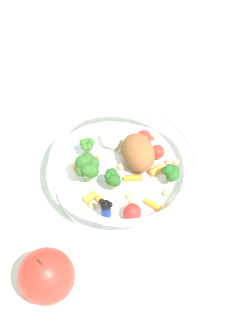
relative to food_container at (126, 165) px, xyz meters
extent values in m
plane|color=silver|center=(0.01, -0.01, -0.03)|extent=(2.40, 2.40, 0.00)
cylinder|color=white|center=(0.00, -0.01, -0.03)|extent=(0.22, 0.22, 0.01)
torus|color=white|center=(0.00, -0.01, 0.02)|extent=(0.23, 0.23, 0.01)
ellipsoid|color=brown|center=(0.02, 0.02, 0.00)|extent=(0.07, 0.09, 0.05)
cylinder|color=#8EB766|center=(0.07, -0.01, -0.01)|extent=(0.01, 0.01, 0.02)
sphere|color=#23561E|center=(0.08, -0.01, 0.01)|extent=(0.02, 0.02, 0.02)
sphere|color=#23561E|center=(0.08, -0.01, 0.01)|extent=(0.01, 0.01, 0.01)
sphere|color=#23561E|center=(0.07, -0.01, 0.01)|extent=(0.01, 0.01, 0.01)
sphere|color=#23561E|center=(0.07, -0.01, 0.01)|extent=(0.02, 0.02, 0.02)
sphere|color=#23561E|center=(0.06, -0.01, 0.01)|extent=(0.01, 0.01, 0.01)
sphere|color=#23561E|center=(0.07, -0.02, 0.00)|extent=(0.01, 0.01, 0.01)
sphere|color=#23561E|center=(0.07, -0.02, 0.00)|extent=(0.02, 0.02, 0.02)
sphere|color=#23561E|center=(0.08, -0.02, 0.00)|extent=(0.02, 0.02, 0.02)
cylinder|color=#8EB766|center=(-0.02, -0.03, -0.01)|extent=(0.01, 0.01, 0.02)
sphere|color=#23561E|center=(-0.01, -0.03, 0.01)|extent=(0.02, 0.02, 0.02)
sphere|color=#23561E|center=(-0.01, -0.03, 0.01)|extent=(0.01, 0.01, 0.01)
sphere|color=#23561E|center=(-0.02, -0.02, 0.01)|extent=(0.02, 0.02, 0.02)
sphere|color=#23561E|center=(-0.02, -0.02, 0.01)|extent=(0.01, 0.01, 0.01)
sphere|color=#23561E|center=(-0.02, -0.03, 0.01)|extent=(0.01, 0.01, 0.01)
sphere|color=#23561E|center=(-0.02, -0.03, 0.01)|extent=(0.01, 0.01, 0.01)
sphere|color=#23561E|center=(-0.02, -0.04, 0.01)|extent=(0.02, 0.02, 0.02)
sphere|color=#23561E|center=(-0.01, -0.04, 0.01)|extent=(0.02, 0.02, 0.02)
cylinder|color=#7FAD5B|center=(-0.06, -0.02, -0.01)|extent=(0.01, 0.01, 0.03)
sphere|color=#2D6023|center=(-0.05, -0.02, 0.02)|extent=(0.02, 0.02, 0.02)
sphere|color=#2D6023|center=(-0.05, -0.01, 0.02)|extent=(0.02, 0.02, 0.02)
sphere|color=#2D6023|center=(-0.06, -0.01, 0.02)|extent=(0.02, 0.02, 0.02)
sphere|color=#2D6023|center=(-0.06, -0.01, 0.02)|extent=(0.02, 0.02, 0.02)
sphere|color=#2D6023|center=(-0.07, -0.02, 0.02)|extent=(0.02, 0.02, 0.02)
sphere|color=#2D6023|center=(-0.07, -0.02, 0.01)|extent=(0.02, 0.02, 0.02)
sphere|color=#2D6023|center=(-0.06, -0.03, 0.02)|extent=(0.02, 0.02, 0.02)
sphere|color=#2D6023|center=(-0.05, -0.02, 0.02)|extent=(0.02, 0.02, 0.02)
cylinder|color=#7FAD5B|center=(-0.06, 0.04, -0.01)|extent=(0.01, 0.01, 0.02)
sphere|color=#386B28|center=(-0.05, 0.04, 0.01)|extent=(0.01, 0.01, 0.01)
sphere|color=#386B28|center=(-0.06, 0.04, 0.01)|extent=(0.02, 0.02, 0.02)
sphere|color=#386B28|center=(-0.06, 0.04, 0.01)|extent=(0.01, 0.01, 0.01)
sphere|color=#386B28|center=(-0.07, 0.04, 0.01)|extent=(0.01, 0.01, 0.01)
sphere|color=#386B28|center=(-0.07, 0.03, 0.01)|extent=(0.01, 0.01, 0.01)
sphere|color=#386B28|center=(-0.06, 0.03, 0.01)|extent=(0.01, 0.01, 0.01)
sphere|color=silver|center=(-0.02, 0.06, 0.00)|extent=(0.03, 0.03, 0.03)
sphere|color=silver|center=(-0.02, 0.07, -0.01)|extent=(0.03, 0.03, 0.03)
sphere|color=silver|center=(-0.02, 0.06, -0.01)|extent=(0.02, 0.02, 0.02)
sphere|color=silver|center=(-0.03, 0.06, -0.01)|extent=(0.02, 0.02, 0.02)
sphere|color=silver|center=(-0.03, 0.06, -0.01)|extent=(0.02, 0.02, 0.02)
sphere|color=silver|center=(-0.02, 0.06, -0.01)|extent=(0.02, 0.02, 0.02)
sphere|color=silver|center=(-0.02, 0.06, -0.01)|extent=(0.02, 0.02, 0.02)
cube|color=yellow|center=(-0.03, -0.08, -0.02)|extent=(0.02, 0.02, 0.00)
cylinder|color=#1933B2|center=(-0.03, -0.08, -0.01)|extent=(0.02, 0.02, 0.02)
sphere|color=black|center=(-0.03, -0.08, 0.01)|extent=(0.02, 0.02, 0.02)
sphere|color=black|center=(-0.03, -0.08, 0.02)|extent=(0.01, 0.01, 0.01)
sphere|color=black|center=(-0.02, -0.08, 0.02)|extent=(0.01, 0.01, 0.01)
cylinder|color=orange|center=(-0.05, -0.05, -0.02)|extent=(0.02, 0.02, 0.01)
cylinder|color=orange|center=(-0.07, 0.01, -0.01)|extent=(0.02, 0.03, 0.01)
cylinder|color=orange|center=(0.02, -0.02, -0.02)|extent=(0.03, 0.01, 0.01)
cylinder|color=orange|center=(0.04, -0.06, -0.02)|extent=(0.03, 0.02, 0.01)
cylinder|color=orange|center=(0.05, 0.00, -0.01)|extent=(0.03, 0.02, 0.01)
cylinder|color=orange|center=(-0.03, -0.06, -0.02)|extent=(0.02, 0.02, 0.01)
sphere|color=red|center=(0.05, 0.04, -0.01)|extent=(0.02, 0.02, 0.02)
sphere|color=red|center=(0.02, -0.08, -0.01)|extent=(0.03, 0.03, 0.03)
sphere|color=red|center=(0.03, 0.06, -0.01)|extent=(0.03, 0.03, 0.03)
sphere|color=#D1B775|center=(0.01, -0.06, -0.02)|extent=(0.01, 0.01, 0.01)
sphere|color=tan|center=(0.05, 0.07, -0.02)|extent=(0.01, 0.01, 0.01)
sphere|color=tan|center=(-0.01, -0.09, -0.02)|extent=(0.01, 0.01, 0.01)
sphere|color=#D1B775|center=(0.02, -0.05, -0.02)|extent=(0.01, 0.01, 0.01)
sphere|color=tan|center=(0.07, -0.04, -0.02)|extent=(0.01, 0.01, 0.01)
sphere|color=tan|center=(-0.01, 0.01, -0.02)|extent=(0.01, 0.01, 0.01)
sphere|color=#D1B775|center=(0.07, -0.07, -0.02)|extent=(0.01, 0.01, 0.01)
sphere|color=#D1B775|center=(-0.01, 0.04, -0.02)|extent=(0.01, 0.01, 0.01)
sphere|color=#D1B775|center=(0.07, 0.02, -0.02)|extent=(0.01, 0.01, 0.01)
sphere|color=tan|center=(0.09, 0.02, -0.02)|extent=(0.01, 0.01, 0.01)
sphere|color=#D1B775|center=(-0.05, -0.07, -0.02)|extent=(0.01, 0.01, 0.01)
sphere|color=#D1B775|center=(0.01, -0.05, -0.02)|extent=(0.01, 0.01, 0.01)
sphere|color=tan|center=(-0.04, 0.03, -0.02)|extent=(0.01, 0.01, 0.01)
sphere|color=red|center=(-0.10, -0.19, 0.01)|extent=(0.08, 0.08, 0.08)
cylinder|color=brown|center=(-0.10, -0.19, 0.05)|extent=(0.00, 0.00, 0.01)
cube|color=white|center=(0.20, 0.08, -0.03)|extent=(0.16, 0.15, 0.01)
camera|label=1|loc=(0.01, -0.43, 0.58)|focal=48.45mm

